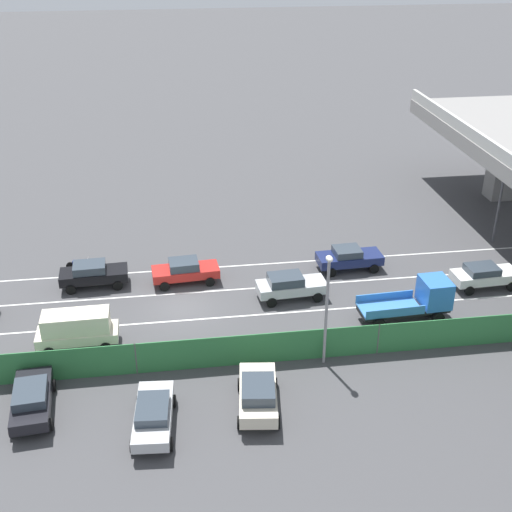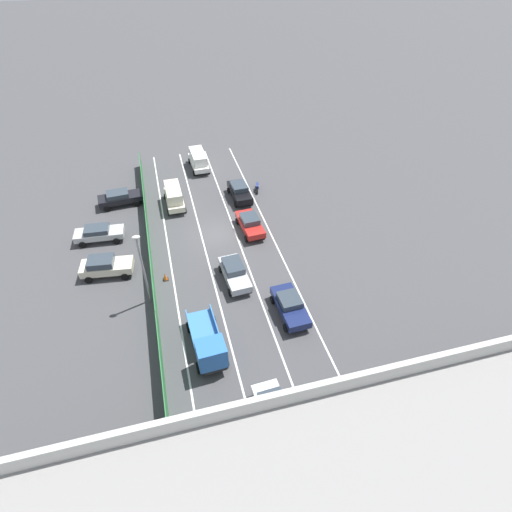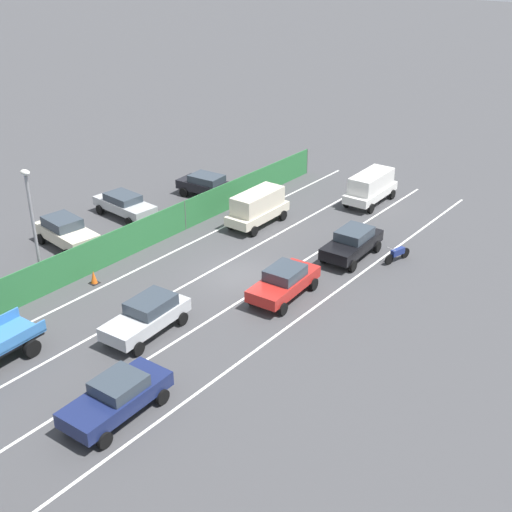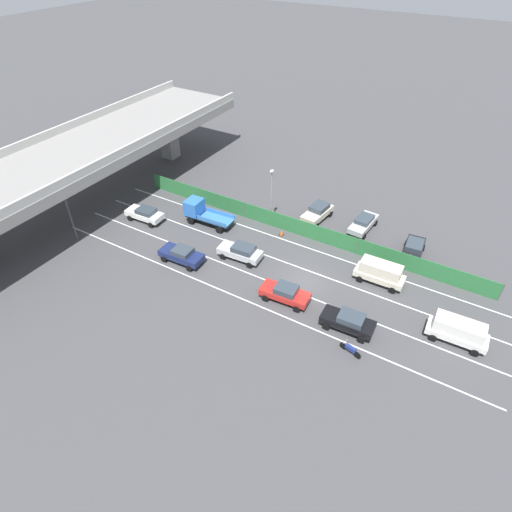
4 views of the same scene
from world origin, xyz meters
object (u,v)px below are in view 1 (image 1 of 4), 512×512
at_px(parked_sedan_dark, 32,398).
at_px(parked_sedan_cream, 258,394).
at_px(car_sedan_red, 185,270).
at_px(car_van_cream, 77,328).
at_px(parked_wagon_silver, 153,414).
at_px(street_lamp, 327,299).
at_px(car_sedan_white, 484,275).
at_px(motorcycle, 80,265).
at_px(car_sedan_black, 93,273).
at_px(car_sedan_silver, 290,285).
at_px(traffic_light, 506,197).
at_px(flatbed_truck_blue, 420,299).
at_px(car_sedan_navy, 349,257).
at_px(traffic_cone, 281,345).

bearing_deg(parked_sedan_dark, parked_sedan_cream, 83.46).
xyz_separation_m(car_sedan_red, car_van_cream, (6.64, -6.38, 0.34)).
bearing_deg(parked_wagon_silver, street_lamp, 113.78).
bearing_deg(car_sedan_white, parked_sedan_cream, -58.51).
xyz_separation_m(parked_wagon_silver, parked_sedan_cream, (-0.71, 5.13, 0.09)).
distance_m(car_van_cream, motorcycle, 9.35).
distance_m(car_sedan_black, motorcycle, 2.58).
height_order(car_sedan_silver, traffic_light, traffic_light).
bearing_deg(flatbed_truck_blue, motorcycle, -113.29).
distance_m(car_sedan_navy, traffic_cone, 11.03).
bearing_deg(car_sedan_red, traffic_light, 95.34).
xyz_separation_m(parked_sedan_cream, traffic_light, (-15.64, 20.22, 3.03)).
bearing_deg(car_van_cream, traffic_light, 106.58).
xyz_separation_m(car_sedan_navy, parked_sedan_cream, (13.81, -8.33, 0.07)).
height_order(parked_sedan_dark, traffic_light, traffic_light).
bearing_deg(traffic_cone, car_sedan_red, -150.17).
relative_size(car_sedan_navy, parked_wagon_silver, 0.98).
distance_m(car_van_cream, street_lamp, 14.21).
bearing_deg(motorcycle, parked_sedan_cream, 32.15).
xyz_separation_m(car_sedan_silver, flatbed_truck_blue, (3.41, 7.35, 0.37)).
height_order(motorcycle, traffic_cone, motorcycle).
bearing_deg(street_lamp, flatbed_truck_blue, 118.56).
xyz_separation_m(car_sedan_white, traffic_cone, (5.32, -14.49, -0.54)).
relative_size(car_sedan_silver, car_sedan_white, 1.02).
bearing_deg(motorcycle, car_sedan_white, 77.28).
bearing_deg(car_van_cream, car_sedan_white, 97.21).
xyz_separation_m(car_van_cream, parked_wagon_silver, (7.54, 4.23, -0.37)).
relative_size(flatbed_truck_blue, parked_wagon_silver, 1.20).
xyz_separation_m(car_sedan_white, parked_sedan_cream, (10.11, -16.50, 0.08)).
bearing_deg(parked_sedan_cream, flatbed_truck_blue, 122.92).
xyz_separation_m(car_sedan_white, flatbed_truck_blue, (3.05, -5.59, 0.41)).
bearing_deg(street_lamp, car_sedan_white, 118.57).
bearing_deg(car_sedan_white, motorcycle, -102.72).
bearing_deg(parked_wagon_silver, car_sedan_red, 171.39).
distance_m(traffic_light, traffic_cone, 21.52).
distance_m(car_sedan_navy, street_lamp, 11.67).
bearing_deg(parked_wagon_silver, car_sedan_black, -165.00).
relative_size(motorcycle, street_lamp, 0.29).
xyz_separation_m(car_van_cream, flatbed_truck_blue, (-0.22, 20.26, 0.06)).
relative_size(car_sedan_black, motorcycle, 2.33).
height_order(car_sedan_navy, car_sedan_red, car_sedan_red).
distance_m(car_sedan_silver, car_sedan_white, 12.95).
distance_m(flatbed_truck_blue, parked_sedan_dark, 22.69).
bearing_deg(car_van_cream, car_sedan_silver, 105.73).
height_order(car_sedan_navy, parked_sedan_dark, car_sedan_navy).
bearing_deg(car_sedan_black, traffic_light, 93.53).
distance_m(car_sedan_white, traffic_light, 7.36).
bearing_deg(flatbed_truck_blue, parked_wagon_silver, -64.15).
bearing_deg(car_sedan_black, parked_wagon_silver, 15.00).
relative_size(flatbed_truck_blue, motorcycle, 2.89).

